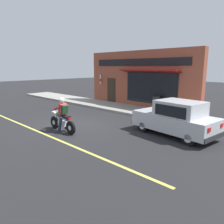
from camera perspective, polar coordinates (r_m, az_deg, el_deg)
ground_plane at (r=11.68m, az=-10.36°, el=-3.43°), size 80.00×80.00×0.00m
sidewalk_curb at (r=17.19m, az=-1.94°, el=1.83°), size 2.60×22.00×0.14m
lane_stripe at (r=13.45m, az=-24.16°, el=-2.26°), size 0.12×19.80×0.01m
storefront_building at (r=16.64m, az=7.17°, el=8.49°), size 1.25×9.73×4.20m
motorcycle_with_rider at (r=10.53m, az=-12.87°, el=-1.40°), size 0.56×2.02×1.62m
car_hatchback at (r=10.08m, az=16.31°, el=-1.64°), size 2.04×3.94×1.57m
fire_hydrant at (r=12.71m, az=16.74°, el=0.13°), size 0.36×0.24×0.88m
trash_bin at (r=15.16m, az=11.48°, el=2.44°), size 0.56×0.56×0.98m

